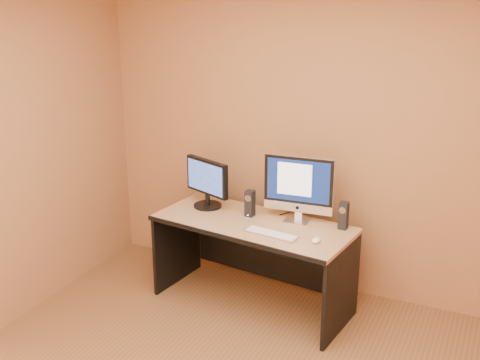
# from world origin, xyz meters

# --- Properties ---
(walls) EXTENTS (4.00, 4.00, 2.60)m
(walls) POSITION_xyz_m (0.00, 0.00, 1.30)
(walls) COLOR #92593B
(walls) RESTS_ON ground
(desk) EXTENTS (1.61, 0.86, 0.71)m
(desk) POSITION_xyz_m (-0.44, 1.45, 0.36)
(desk) COLOR #A57452
(desk) RESTS_ON ground
(imac) EXTENTS (0.56, 0.25, 0.53)m
(imac) POSITION_xyz_m (-0.14, 1.62, 0.98)
(imac) COLOR silver
(imac) RESTS_ON desk
(second_monitor) EXTENTS (0.51, 0.38, 0.40)m
(second_monitor) POSITION_xyz_m (-0.92, 1.60, 0.91)
(second_monitor) COLOR black
(second_monitor) RESTS_ON desk
(speaker_left) EXTENTS (0.07, 0.07, 0.21)m
(speaker_left) POSITION_xyz_m (-0.52, 1.56, 0.82)
(speaker_left) COLOR black
(speaker_left) RESTS_ON desk
(speaker_right) EXTENTS (0.07, 0.07, 0.21)m
(speaker_right) POSITION_xyz_m (0.22, 1.62, 0.82)
(speaker_right) COLOR black
(speaker_right) RESTS_ON desk
(keyboard) EXTENTS (0.42, 0.16, 0.02)m
(keyboard) POSITION_xyz_m (-0.22, 1.28, 0.72)
(keyboard) COLOR #BABABF
(keyboard) RESTS_ON desk
(mouse) EXTENTS (0.06, 0.10, 0.03)m
(mouse) POSITION_xyz_m (0.12, 1.30, 0.73)
(mouse) COLOR white
(mouse) RESTS_ON desk
(cable_a) EXTENTS (0.04, 0.21, 0.01)m
(cable_a) POSITION_xyz_m (-0.18, 1.73, 0.72)
(cable_a) COLOR black
(cable_a) RESTS_ON desk
(cable_b) EXTENTS (0.09, 0.16, 0.01)m
(cable_b) POSITION_xyz_m (-0.27, 1.74, 0.72)
(cable_b) COLOR black
(cable_b) RESTS_ON desk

